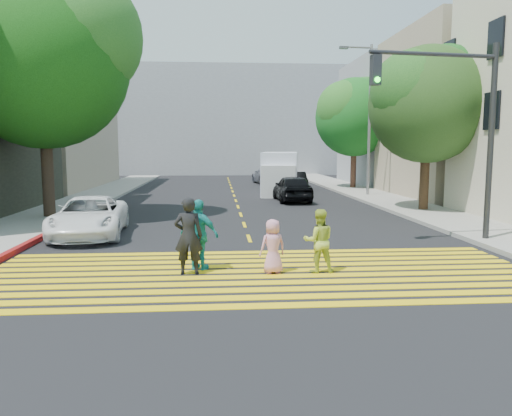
{
  "coord_description": "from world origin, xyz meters",
  "views": [
    {
      "loc": [
        -1.05,
        -10.48,
        3.05
      ],
      "look_at": [
        0.0,
        3.0,
        1.4
      ],
      "focal_mm": 35.0,
      "sensor_mm": 36.0,
      "label": 1
    }
  ],
  "objects": [
    {
      "name": "tree_left",
      "position": [
        -8.07,
        11.15,
        6.9
      ],
      "size": [
        8.83,
        8.43,
        10.23
      ],
      "rotation": [
        0.0,
        0.0,
        -0.21
      ],
      "color": "black",
      "rests_on": "ground"
    },
    {
      "name": "building_right_grey",
      "position": [
        15.0,
        30.0,
        5.0
      ],
      "size": [
        10.0,
        10.0,
        10.0
      ],
      "primitive_type": "cube",
      "color": "gray",
      "rests_on": "ground"
    },
    {
      "name": "dark_car_near",
      "position": [
        3.17,
        17.32,
        0.75
      ],
      "size": [
        1.9,
        4.47,
        1.51
      ],
      "primitive_type": "imported",
      "rotation": [
        0.0,
        0.0,
        3.17
      ],
      "color": "black",
      "rests_on": "ground"
    },
    {
      "name": "white_sedan",
      "position": [
        -5.44,
        6.86,
        0.68
      ],
      "size": [
        2.68,
        5.07,
        1.36
      ],
      "primitive_type": "imported",
      "rotation": [
        0.0,
        0.0,
        0.09
      ],
      "color": "white",
      "rests_on": "ground"
    },
    {
      "name": "silver_car",
      "position": [
        3.18,
        31.02,
        0.72
      ],
      "size": [
        2.61,
        5.19,
        1.45
      ],
      "primitive_type": "imported",
      "rotation": [
        0.0,
        0.0,
        3.26
      ],
      "color": "gray",
      "rests_on": "ground"
    },
    {
      "name": "traffic_signal",
      "position": [
        6.39,
        4.54,
        4.04
      ],
      "size": [
        4.24,
        0.82,
        6.23
      ],
      "rotation": [
        0.0,
        0.0,
        0.12
      ],
      "color": "#292929",
      "rests_on": "ground"
    },
    {
      "name": "curb_red",
      "position": [
        -6.9,
        6.0,
        0.08
      ],
      "size": [
        0.2,
        8.0,
        0.16
      ],
      "primitive_type": "cube",
      "color": "maroon",
      "rests_on": "ground"
    },
    {
      "name": "dark_car_parked",
      "position": [
        4.91,
        26.44,
        0.61
      ],
      "size": [
        1.48,
        3.76,
        1.22
      ],
      "primitive_type": "imported",
      "rotation": [
        0.0,
        0.0,
        -0.05
      ],
      "color": "black",
      "rests_on": "ground"
    },
    {
      "name": "sidewalk_right",
      "position": [
        8.5,
        15.0,
        0.07
      ],
      "size": [
        3.0,
        60.0,
        0.15
      ],
      "primitive_type": "cube",
      "color": "gray",
      "rests_on": "ground"
    },
    {
      "name": "tree_right_near",
      "position": [
        8.7,
        12.23,
        5.29
      ],
      "size": [
        6.5,
        6.29,
        7.81
      ],
      "rotation": [
        0.0,
        0.0,
        0.19
      ],
      "color": "black",
      "rests_on": "ground"
    },
    {
      "name": "pedestrian_extra",
      "position": [
        -1.51,
        1.81,
        0.89
      ],
      "size": [
        1.12,
        0.85,
        1.77
      ],
      "primitive_type": "imported",
      "rotation": [
        0.0,
        0.0,
        2.68
      ],
      "color": "teal",
      "rests_on": "ground"
    },
    {
      "name": "street_lamp",
      "position": [
        8.01,
        19.54,
        5.25
      ],
      "size": [
        2.07,
        0.38,
        9.15
      ],
      "rotation": [
        0.0,
        0.0,
        0.09
      ],
      "color": "gray",
      "rests_on": "ground"
    },
    {
      "name": "pedestrian_child",
      "position": [
        0.28,
        1.32,
        0.67
      ],
      "size": [
        0.75,
        0.59,
        1.33
      ],
      "primitive_type": "imported",
      "rotation": [
        0.0,
        0.0,
        3.44
      ],
      "color": "pink",
      "rests_on": "ground"
    },
    {
      "name": "pedestrian_man",
      "position": [
        -1.75,
        1.4,
        0.94
      ],
      "size": [
        0.69,
        0.46,
        1.88
      ],
      "primitive_type": "imported",
      "rotation": [
        0.0,
        0.0,
        3.13
      ],
      "color": "black",
      "rests_on": "ground"
    },
    {
      "name": "ground",
      "position": [
        0.0,
        0.0,
        0.0
      ],
      "size": [
        120.0,
        120.0,
        0.0
      ],
      "primitive_type": "plane",
      "color": "black"
    },
    {
      "name": "building_right_tan",
      "position": [
        15.0,
        19.0,
        5.0
      ],
      "size": [
        10.0,
        10.0,
        10.0
      ],
      "primitive_type": "cube",
      "color": "tan",
      "rests_on": "ground"
    },
    {
      "name": "sidewalk_left",
      "position": [
        -8.5,
        22.0,
        0.07
      ],
      "size": [
        3.0,
        40.0,
        0.15
      ],
      "primitive_type": "cube",
      "color": "gray",
      "rests_on": "ground"
    },
    {
      "name": "lane_line",
      "position": [
        0.0,
        22.5,
        0.01
      ],
      "size": [
        0.12,
        34.4,
        0.01
      ],
      "color": "yellow",
      "rests_on": "ground"
    },
    {
      "name": "building_left_tan",
      "position": [
        -16.0,
        28.0,
        5.0
      ],
      "size": [
        12.0,
        16.0,
        10.0
      ],
      "primitive_type": "cube",
      "color": "tan",
      "rests_on": "ground"
    },
    {
      "name": "white_van",
      "position": [
        3.01,
        21.67,
        1.29
      ],
      "size": [
        3.05,
        6.05,
        2.73
      ],
      "rotation": [
        0.0,
        0.0,
        -0.16
      ],
      "color": "white",
      "rests_on": "ground"
    },
    {
      "name": "pedestrian_woman",
      "position": [
        1.41,
        1.34,
        0.78
      ],
      "size": [
        0.77,
        0.61,
        1.56
      ],
      "primitive_type": "imported",
      "rotation": [
        0.0,
        0.0,
        3.12
      ],
      "color": "#AFC43B",
      "rests_on": "ground"
    },
    {
      "name": "crosswalk",
      "position": [
        0.0,
        1.28,
        0.01
      ],
      "size": [
        13.4,
        5.3,
        0.01
      ],
      "color": "yellow",
      "rests_on": "ground"
    },
    {
      "name": "tree_right_far",
      "position": [
        8.89,
        25.24,
        5.49
      ],
      "size": [
        7.2,
        7.12,
        8.13
      ],
      "rotation": [
        0.0,
        0.0,
        0.33
      ],
      "color": "#3F2119",
      "rests_on": "ground"
    },
    {
      "name": "backdrop_block",
      "position": [
        0.0,
        48.0,
        6.0
      ],
      "size": [
        30.0,
        8.0,
        12.0
      ],
      "primitive_type": "cube",
      "color": "gray",
      "rests_on": "ground"
    }
  ]
}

